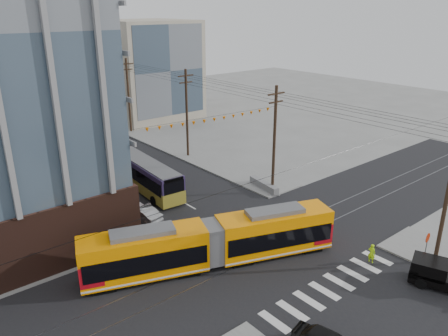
# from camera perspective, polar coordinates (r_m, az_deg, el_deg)

# --- Properties ---
(ground) EXTENTS (160.00, 160.00, 0.00)m
(ground) POSITION_cam_1_polar(r_m,az_deg,el_deg) (33.27, 9.69, -12.69)
(ground) COLOR slate
(bg_bldg_ne_near) EXTENTS (14.00, 14.00, 16.00)m
(bg_bldg_ne_near) POSITION_cam_1_polar(r_m,az_deg,el_deg) (76.38, -9.95, 12.52)
(bg_bldg_ne_near) COLOR gray
(bg_bldg_ne_near) RESTS_ON ground
(bg_bldg_ne_far) EXTENTS (16.00, 16.00, 14.00)m
(bg_bldg_ne_far) POSITION_cam_1_polar(r_m,az_deg,el_deg) (95.05, -15.10, 13.02)
(bg_bldg_ne_far) COLOR #8C99A5
(bg_bldg_ne_far) RESTS_ON ground
(utility_pole_near) EXTENTS (0.30, 0.30, 11.00)m
(utility_pole_near) POSITION_cam_1_polar(r_m,az_deg,el_deg) (34.73, 27.18, -3.09)
(utility_pole_near) COLOR black
(utility_pole_near) RESTS_ON ground
(utility_pole_far) EXTENTS (0.30, 0.30, 11.00)m
(utility_pole_far) POSITION_cam_1_polar(r_m,az_deg,el_deg) (80.58, -17.45, 10.50)
(utility_pole_far) COLOR black
(utility_pole_far) RESTS_ON ground
(streetcar) EXTENTS (18.44, 9.03, 3.60)m
(streetcar) POSITION_cam_1_polar(r_m,az_deg,el_deg) (32.27, -1.56, -9.75)
(streetcar) COLOR #FF8B00
(streetcar) RESTS_ON ground
(city_bus) EXTENTS (3.19, 11.68, 3.27)m
(city_bus) POSITION_cam_1_polar(r_m,az_deg,el_deg) (45.74, -10.14, -0.93)
(city_bus) COLOR #2F234C
(city_bus) RESTS_ON ground
(parked_car_silver) EXTENTS (2.15, 4.27, 1.34)m
(parked_car_silver) POSITION_cam_1_polar(r_m,az_deg,el_deg) (39.69, -10.64, -5.89)
(parked_car_silver) COLOR #969799
(parked_car_silver) RESTS_ON ground
(parked_car_white) EXTENTS (3.16, 5.03, 1.36)m
(parked_car_white) POSITION_cam_1_polar(r_m,az_deg,el_deg) (41.34, -12.64, -4.93)
(parked_car_white) COLOR silver
(parked_car_white) RESTS_ON ground
(parked_car_grey) EXTENTS (3.57, 5.73, 1.48)m
(parked_car_grey) POSITION_cam_1_polar(r_m,az_deg,el_deg) (49.27, -18.24, -1.22)
(parked_car_grey) COLOR slate
(parked_car_grey) RESTS_ON ground
(pedestrian) EXTENTS (0.43, 0.60, 1.53)m
(pedestrian) POSITION_cam_1_polar(r_m,az_deg,el_deg) (34.80, 18.73, -10.50)
(pedestrian) COLOR #ABEA0D
(pedestrian) RESTS_ON ground
(stop_sign) EXTENTS (0.84, 0.84, 2.51)m
(stop_sign) POSITION_cam_1_polar(r_m,az_deg,el_deg) (35.59, 24.82, -9.76)
(stop_sign) COLOR #AA1C00
(stop_sign) RESTS_ON ground
(jersey_barrier) EXTENTS (1.63, 4.41, 0.86)m
(jersey_barrier) POSITION_cam_1_polar(r_m,az_deg,el_deg) (45.73, 5.23, -2.32)
(jersey_barrier) COLOR slate
(jersey_barrier) RESTS_ON ground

